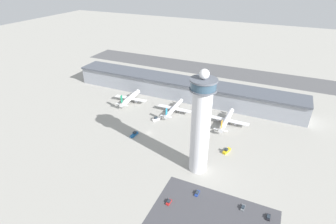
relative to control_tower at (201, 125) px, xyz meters
The scene contains 15 objects.
ground_plane 62.66m from the control_tower, 153.80° to the left, with size 1000.00×1000.00×0.00m, color #9E9B93.
terminal_building 107.63m from the control_tower, 117.06° to the left, with size 225.93×25.00×18.54m.
runway_strip 191.70m from the control_tower, 104.65° to the left, with size 338.90×44.00×0.01m, color #515154.
control_tower is the anchor object (origin of this frame).
parking_lot_surface 51.32m from the control_tower, 59.83° to the right, with size 64.00×40.00×0.01m, color #424247.
airplane_gate_alpha 111.66m from the control_tower, 144.86° to the left, with size 32.22×32.65×14.22m.
airplane_gate_bravo 79.99m from the control_tower, 124.99° to the left, with size 31.03×34.31×12.23m.
airplane_gate_charlie 67.16m from the control_tower, 86.18° to the left, with size 36.12×36.55×12.91m.
service_truck_catering 74.63m from the control_tower, 139.61° to the left, with size 6.12×8.42×2.88m.
service_truck_fuel 42.27m from the control_tower, 61.91° to the left, with size 4.62×7.85×3.16m.
service_truck_baggage 66.88m from the control_tower, 164.45° to the left, with size 3.07×7.92×2.82m.
car_red_hatchback 59.87m from the control_tower, 24.93° to the right, with size 1.92×4.30×1.38m.
car_maroon_suv 39.20m from the control_tower, 71.96° to the right, with size 1.80×4.73×1.39m.
car_grey_coupe 50.31m from the control_tower, 32.10° to the right, with size 2.05×4.43×1.45m.
car_navy_sedan 46.85m from the control_tower, 99.02° to the right, with size 2.05×4.35×1.58m.
Camera 1 is at (83.86, -149.48, 113.62)m, focal length 28.00 mm.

